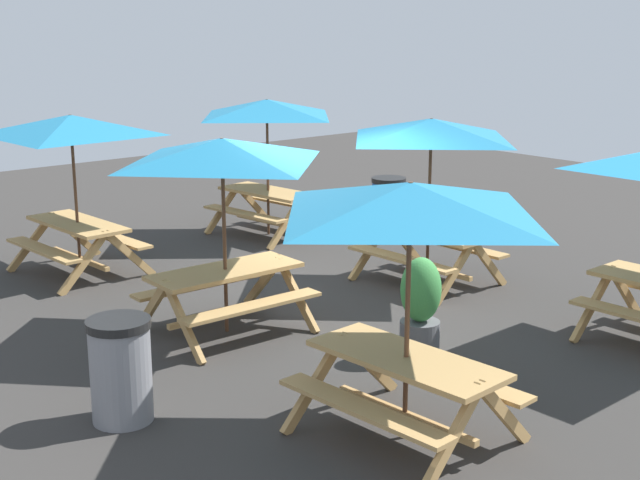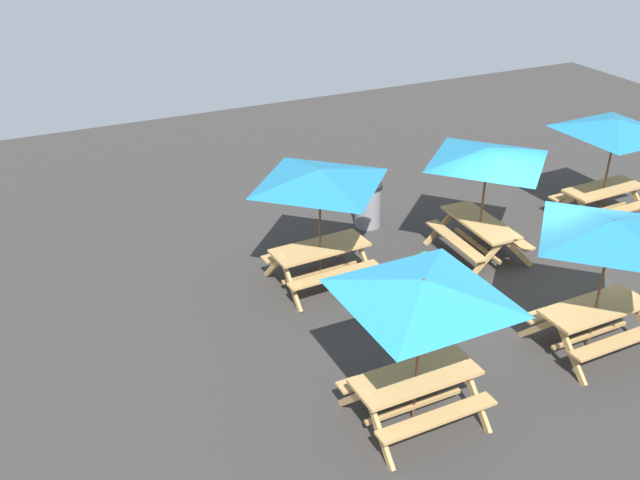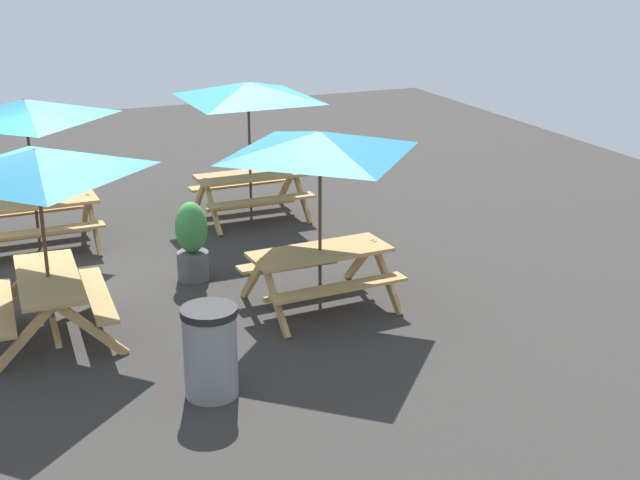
# 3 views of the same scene
# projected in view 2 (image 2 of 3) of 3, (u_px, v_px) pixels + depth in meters

# --- Properties ---
(ground_plane) EXTENTS (25.39, 25.39, 0.00)m
(ground_plane) POSITION_uv_depth(u_px,v_px,m) (529.00, 289.00, 13.17)
(ground_plane) COLOR #33302D
(ground_plane) RESTS_ON ground
(picnic_table_0) EXTENTS (2.04, 2.04, 2.34)m
(picnic_table_0) POSITION_uv_depth(u_px,v_px,m) (611.00, 238.00, 10.69)
(picnic_table_0) COLOR tan
(picnic_table_0) RESTS_ON ground
(picnic_table_1) EXTENTS (2.11, 2.11, 2.34)m
(picnic_table_1) POSITION_uv_depth(u_px,v_px,m) (320.00, 185.00, 12.45)
(picnic_table_1) COLOR tan
(picnic_table_1) RESTS_ON ground
(picnic_table_3) EXTENTS (2.83, 2.83, 2.34)m
(picnic_table_3) POSITION_uv_depth(u_px,v_px,m) (422.00, 300.00, 9.19)
(picnic_table_3) COLOR tan
(picnic_table_3) RESTS_ON ground
(picnic_table_4) EXTENTS (2.07, 2.07, 2.34)m
(picnic_table_4) POSITION_uv_depth(u_px,v_px,m) (487.00, 163.00, 13.38)
(picnic_table_4) COLOR tan
(picnic_table_4) RESTS_ON ground
(picnic_table_5) EXTENTS (2.83, 2.83, 2.34)m
(picnic_table_5) POSITION_uv_depth(u_px,v_px,m) (615.00, 133.00, 14.82)
(picnic_table_5) COLOR tan
(picnic_table_5) RESTS_ON ground
(trash_bin_gray) EXTENTS (0.59, 0.59, 0.98)m
(trash_bin_gray) POSITION_uv_depth(u_px,v_px,m) (368.00, 205.00, 15.26)
(trash_bin_gray) COLOR gray
(trash_bin_gray) RESTS_ON ground
(potted_plant_0) EXTENTS (0.45, 0.45, 1.12)m
(potted_plant_0) POSITION_uv_depth(u_px,v_px,m) (424.00, 280.00, 12.37)
(potted_plant_0) COLOR #59595B
(potted_plant_0) RESTS_ON ground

